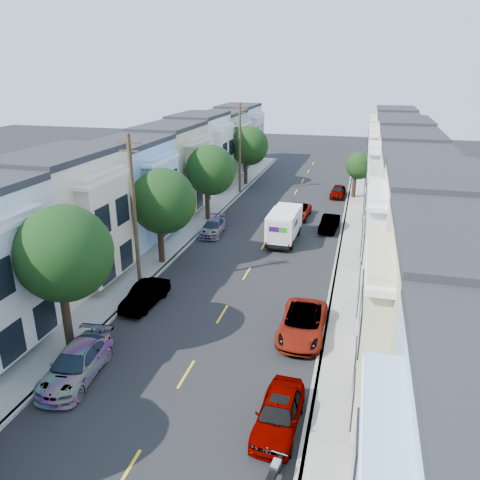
# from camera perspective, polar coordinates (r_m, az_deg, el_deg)

# --- Properties ---
(ground) EXTENTS (160.00, 160.00, 0.00)m
(ground) POSITION_cam_1_polar(r_m,az_deg,el_deg) (28.19, -2.17, -9.04)
(ground) COLOR black
(ground) RESTS_ON ground
(road_slab) EXTENTS (12.00, 70.00, 0.02)m
(road_slab) POSITION_cam_1_polar(r_m,az_deg,el_deg) (41.51, 3.82, 0.86)
(road_slab) COLOR black
(road_slab) RESTS_ON ground
(curb_left) EXTENTS (0.30, 70.00, 0.15)m
(curb_left) POSITION_cam_1_polar(r_m,az_deg,el_deg) (42.97, -4.12, 1.62)
(curb_left) COLOR gray
(curb_left) RESTS_ON ground
(curb_right) EXTENTS (0.30, 70.00, 0.15)m
(curb_right) POSITION_cam_1_polar(r_m,az_deg,el_deg) (40.87, 12.17, 0.20)
(curb_right) COLOR gray
(curb_right) RESTS_ON ground
(sidewalk_left) EXTENTS (2.60, 70.00, 0.15)m
(sidewalk_left) POSITION_cam_1_polar(r_m,az_deg,el_deg) (43.39, -5.75, 1.76)
(sidewalk_left) COLOR gray
(sidewalk_left) RESTS_ON ground
(sidewalk_right) EXTENTS (2.60, 70.00, 0.15)m
(sidewalk_right) POSITION_cam_1_polar(r_m,az_deg,el_deg) (40.85, 13.99, 0.04)
(sidewalk_right) COLOR gray
(sidewalk_right) RESTS_ON ground
(centerline) EXTENTS (0.12, 70.00, 0.01)m
(centerline) POSITION_cam_1_polar(r_m,az_deg,el_deg) (41.52, 3.82, 0.84)
(centerline) COLOR gold
(centerline) RESTS_ON ground
(townhouse_row_left) EXTENTS (5.00, 70.00, 8.50)m
(townhouse_row_left) POSITION_cam_1_polar(r_m,az_deg,el_deg) (44.83, -10.31, 2.04)
(townhouse_row_left) COLOR #9FB49A
(townhouse_row_left) RESTS_ON ground
(townhouse_row_right) EXTENTS (5.00, 70.00, 8.50)m
(townhouse_row_right) POSITION_cam_1_polar(r_m,az_deg,el_deg) (41.06, 19.27, -0.52)
(townhouse_row_right) COLOR #9FB49A
(townhouse_row_right) RESTS_ON ground
(tree_b) EXTENTS (4.70, 4.70, 7.75)m
(tree_b) POSITION_cam_1_polar(r_m,az_deg,el_deg) (24.06, -20.80, -1.59)
(tree_b) COLOR black
(tree_b) RESTS_ON ground
(tree_c) EXTENTS (4.70, 4.70, 7.19)m
(tree_c) POSITION_cam_1_polar(r_m,az_deg,el_deg) (33.90, -9.46, 4.66)
(tree_c) COLOR black
(tree_c) RESTS_ON ground
(tree_d) EXTENTS (4.63, 4.63, 7.21)m
(tree_d) POSITION_cam_1_polar(r_m,az_deg,el_deg) (43.67, -3.72, 8.47)
(tree_d) COLOR black
(tree_d) RESTS_ON ground
(tree_e) EXTENTS (4.70, 4.70, 7.23)m
(tree_e) POSITION_cam_1_polar(r_m,az_deg,el_deg) (57.81, 1.01, 11.41)
(tree_e) COLOR black
(tree_e) RESTS_ON ground
(tree_far_r) EXTENTS (2.93, 2.93, 5.14)m
(tree_far_r) POSITION_cam_1_polar(r_m,az_deg,el_deg) (53.39, 14.24, 8.71)
(tree_far_r) COLOR black
(tree_far_r) RESTS_ON ground
(utility_pole_near) EXTENTS (1.60, 0.26, 10.00)m
(utility_pole_near) POSITION_cam_1_polar(r_m,az_deg,el_deg) (30.13, -12.74, 3.10)
(utility_pole_near) COLOR #42301E
(utility_pole_near) RESTS_ON ground
(utility_pole_far) EXTENTS (1.60, 0.26, 10.00)m
(utility_pole_far) POSITION_cam_1_polar(r_m,az_deg,el_deg) (53.93, -0.02, 11.08)
(utility_pole_far) COLOR #42301E
(utility_pole_far) RESTS_ON ground
(fedex_truck) EXTENTS (2.18, 5.67, 2.72)m
(fedex_truck) POSITION_cam_1_polar(r_m,az_deg,el_deg) (39.26, 5.42, 1.98)
(fedex_truck) COLOR white
(fedex_truck) RESTS_ON ground
(lead_sedan) EXTENTS (2.36, 4.76, 1.30)m
(lead_sedan) POSITION_cam_1_polar(r_m,az_deg,el_deg) (45.80, 7.03, 3.46)
(lead_sedan) COLOR black
(lead_sedan) RESTS_ON ground
(parked_left_b) EXTENTS (2.52, 5.04, 1.46)m
(parked_left_b) POSITION_cam_1_polar(r_m,az_deg,el_deg) (23.96, -19.36, -14.09)
(parked_left_b) COLOR black
(parked_left_b) RESTS_ON ground
(parked_left_c) EXTENTS (1.72, 4.14, 1.35)m
(parked_left_c) POSITION_cam_1_polar(r_m,az_deg,el_deg) (29.43, -11.49, -6.64)
(parked_left_c) COLOR silver
(parked_left_c) RESTS_ON ground
(parked_left_d) EXTENTS (2.06, 4.31, 1.26)m
(parked_left_d) POSITION_cam_1_polar(r_m,az_deg,el_deg) (41.07, -3.30, 1.57)
(parked_left_d) COLOR #5A1C09
(parked_left_d) RESTS_ON ground
(parked_right_a) EXTENTS (1.85, 4.48, 1.44)m
(parked_right_a) POSITION_cam_1_polar(r_m,az_deg,el_deg) (20.15, 4.73, -20.31)
(parked_right_a) COLOR #484F55
(parked_right_a) RESTS_ON ground
(parked_right_b) EXTENTS (2.42, 5.21, 1.44)m
(parked_right_b) POSITION_cam_1_polar(r_m,az_deg,el_deg) (26.01, 7.63, -10.10)
(parked_right_b) COLOR silver
(parked_right_b) RESTS_ON ground
(parked_right_c) EXTENTS (1.69, 4.04, 1.31)m
(parked_right_c) POSITION_cam_1_polar(r_m,az_deg,el_deg) (42.65, 10.85, 1.98)
(parked_right_c) COLOR black
(parked_right_c) RESTS_ON ground
(parked_right_d) EXTENTS (1.74, 4.11, 1.31)m
(parked_right_d) POSITION_cam_1_polar(r_m,az_deg,el_deg) (54.13, 11.86, 5.82)
(parked_right_d) COLOR #0C103A
(parked_right_d) RESTS_ON ground
(motorcycle) EXTENTS (0.28, 2.04, 0.81)m
(motorcycle) POSITION_cam_1_polar(r_m,az_deg,el_deg) (18.31, 4.10, -26.74)
(motorcycle) COLOR black
(motorcycle) RESTS_ON ground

